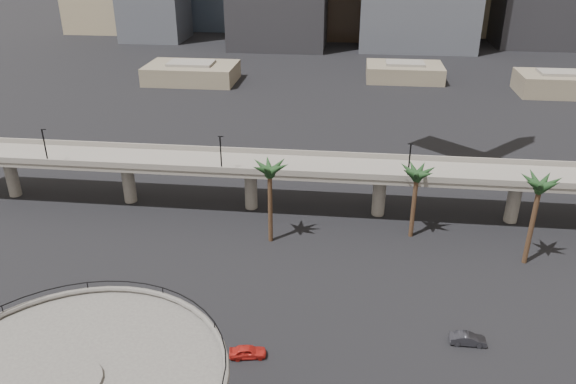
# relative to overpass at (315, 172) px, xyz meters

# --- Properties ---
(overpass) EXTENTS (130.00, 9.30, 14.70)m
(overpass) POSITION_rel_overpass_xyz_m (0.00, 0.00, 0.00)
(overpass) COLOR slate
(overpass) RESTS_ON ground
(palm_trees) EXTENTS (42.40, 10.40, 14.00)m
(palm_trees) POSITION_rel_overpass_xyz_m (14.02, -10.35, 4.09)
(palm_trees) COLOR #48301E
(palm_trees) RESTS_ON ground
(low_buildings) EXTENTS (135.00, 27.50, 6.80)m
(low_buildings) POSITION_rel_overpass_xyz_m (6.89, 87.30, -4.48)
(low_buildings) COLOR #645A4A
(low_buildings) RESTS_ON ground
(car_a) EXTENTS (4.51, 2.48, 1.45)m
(car_a) POSITION_rel_overpass_xyz_m (-4.86, -37.41, -6.61)
(car_a) COLOR red
(car_a) RESTS_ON ground
(car_b) EXTENTS (4.28, 1.49, 1.41)m
(car_b) POSITION_rel_overpass_xyz_m (20.61, -32.26, -6.63)
(car_b) COLOR black
(car_b) RESTS_ON ground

